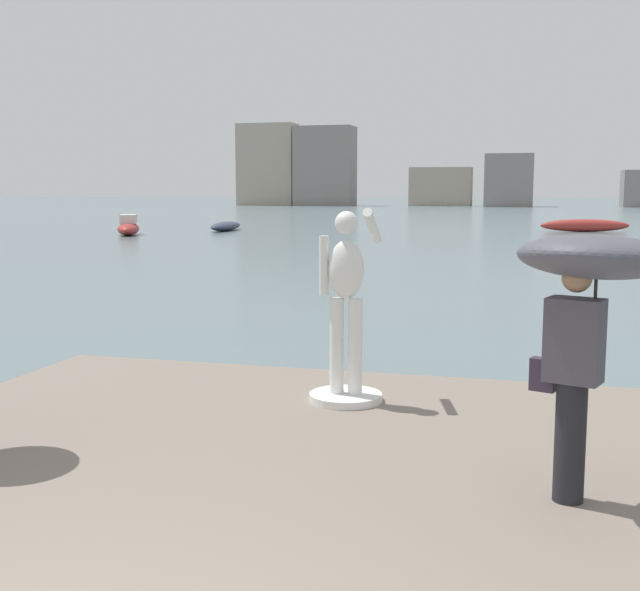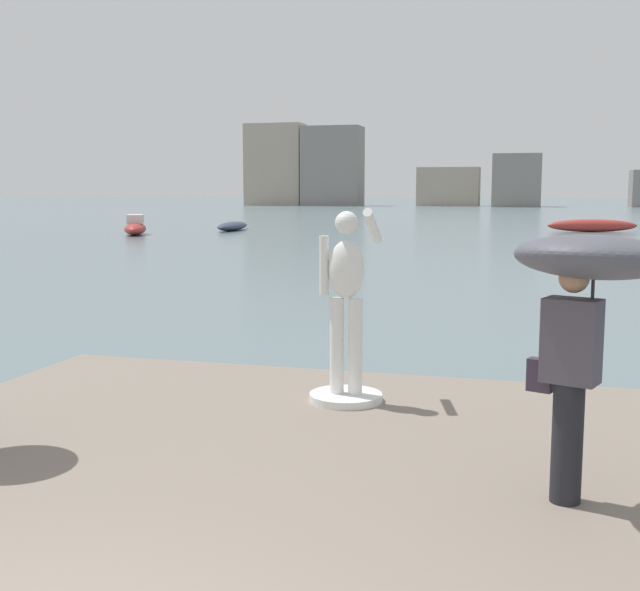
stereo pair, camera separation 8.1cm
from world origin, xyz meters
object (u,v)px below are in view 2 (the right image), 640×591
at_px(statue_white_figure, 346,319).
at_px(boat_far, 592,226).
at_px(boat_mid, 232,226).
at_px(boat_rightward, 135,227).
at_px(onlooker_right, 588,286).

distance_m(statue_white_figure, boat_far, 44.02).
distance_m(statue_white_figure, boat_mid, 42.89).
relative_size(boat_mid, boat_rightward, 1.20).
bearing_deg(onlooker_right, statue_white_figure, 134.99).
relative_size(onlooker_right, boat_rightward, 0.49).
relative_size(statue_white_figure, boat_far, 0.37).
distance_m(boat_mid, boat_rightward, 6.96).
xyz_separation_m(boat_mid, boat_rightward, (-3.62, -5.94, 0.16)).
bearing_deg(boat_far, onlooker_right, -93.38).
xyz_separation_m(onlooker_right, boat_rightward, (-22.82, 35.73, -1.53)).
bearing_deg(onlooker_right, boat_rightward, 122.56).
xyz_separation_m(boat_mid, boat_far, (21.91, 4.33, 0.11)).
height_order(statue_white_figure, boat_far, statue_white_figure).
bearing_deg(boat_rightward, statue_white_figure, -58.44).
bearing_deg(onlooker_right, boat_mid, 114.73).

